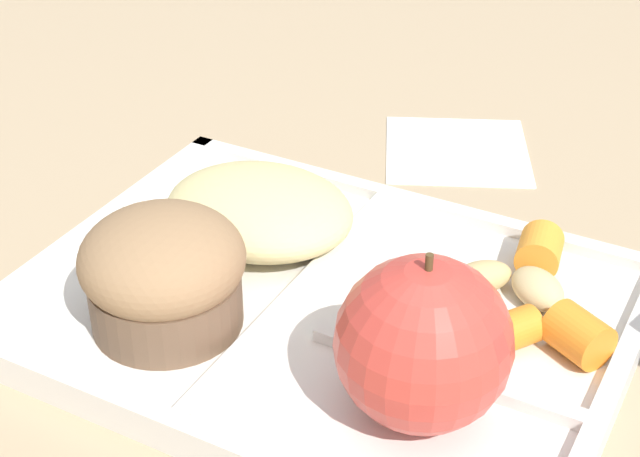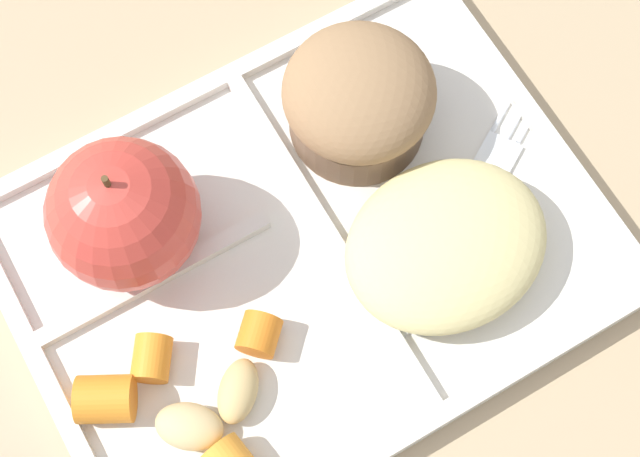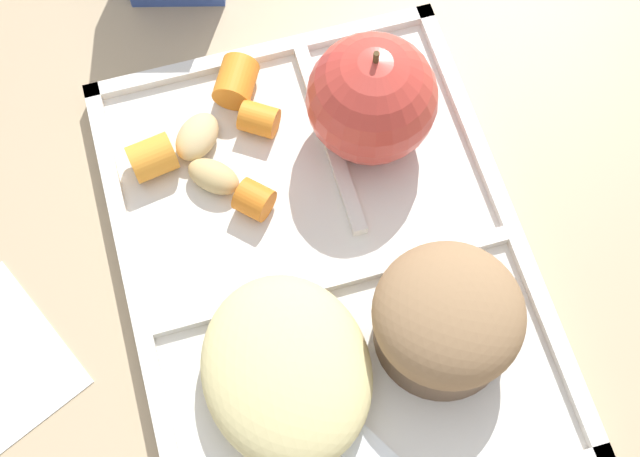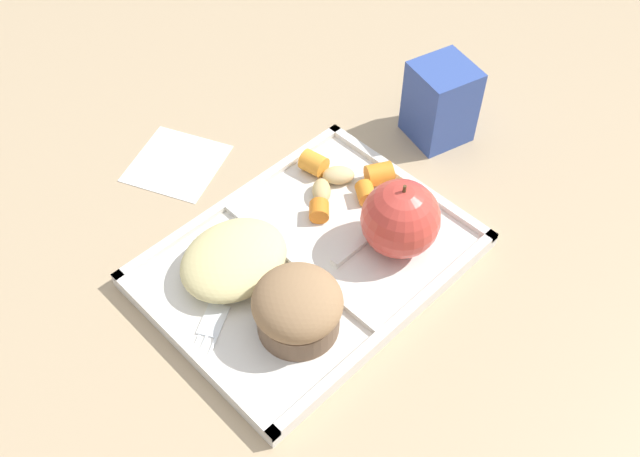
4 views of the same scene
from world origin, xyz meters
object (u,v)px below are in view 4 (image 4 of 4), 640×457
object	(u,v)px
lunch_tray	(310,261)
bran_muffin	(298,307)
green_apple	(400,219)
plastic_fork	(223,298)
milk_carton	(440,102)

from	to	relation	value
lunch_tray	bran_muffin	xyz separation A→B (m)	(0.07, 0.05, 0.04)
green_apple	plastic_fork	distance (m)	0.20
milk_carton	green_apple	bearing A→B (deg)	42.27
lunch_tray	bran_muffin	distance (m)	0.09
plastic_fork	milk_carton	size ratio (longest dim) A/B	1.51
green_apple	plastic_fork	world-z (taller)	green_apple
bran_muffin	plastic_fork	size ratio (longest dim) A/B	0.58
bran_muffin	lunch_tray	bearing A→B (deg)	-141.48
bran_muffin	plastic_fork	distance (m)	0.09
plastic_fork	lunch_tray	bearing A→B (deg)	166.58
lunch_tray	plastic_fork	size ratio (longest dim) A/B	2.17
lunch_tray	milk_carton	distance (m)	0.27
lunch_tray	green_apple	size ratio (longest dim) A/B	3.61
lunch_tray	milk_carton	xyz separation A→B (m)	(-0.26, -0.04, 0.04)
green_apple	bran_muffin	bearing A→B (deg)	0.00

